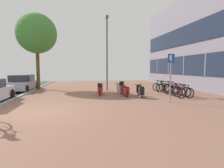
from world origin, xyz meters
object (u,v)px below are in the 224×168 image
bicycle_rack_03 (173,90)px  scooter_mid (120,88)px  bicycle_rack_02 (178,91)px  parking_sign (171,73)px  bicycle_rack_00 (186,93)px  parked_car_far (22,83)px  bicycle_rack_04 (171,89)px  bicycle_rack_05 (164,88)px  bicycle_rack_06 (163,87)px  bicycle_rack_01 (182,92)px  scooter_far (126,91)px  lamp_post (107,50)px  bicycle_rack_07 (159,87)px  street_tree (37,34)px  scooter_near (100,89)px  scooter_extra (141,91)px

bicycle_rack_03 → scooter_mid: bearing=164.5°
bicycle_rack_02 → parking_sign: 3.33m
bicycle_rack_00 → bicycle_rack_02: bicycle_rack_00 is taller
bicycle_rack_03 → parked_car_far: 12.75m
bicycle_rack_04 → bicycle_rack_05: bearing=110.2°
parking_sign → bicycle_rack_06: bearing=68.5°
bicycle_rack_01 → bicycle_rack_03: size_ratio=1.00×
bicycle_rack_06 → scooter_far: bearing=-151.4°
bicycle_rack_01 → scooter_mid: 4.45m
bicycle_rack_03 → bicycle_rack_00: bearing=-93.0°
bicycle_rack_02 → parked_car_far: size_ratio=0.31×
bicycle_rack_02 → lamp_post: (-4.65, 3.68, 3.19)m
bicycle_rack_07 → street_tree: street_tree is taller
bicycle_rack_05 → scooter_near: bicycle_rack_05 is taller
bicycle_rack_01 → parked_car_far: 13.23m
scooter_near → scooter_mid: 1.74m
bicycle_rack_07 → scooter_near: 5.81m
parked_car_far → street_tree: size_ratio=0.62×
bicycle_rack_05 → street_tree: bearing=159.4°
bicycle_rack_06 → scooter_mid: size_ratio=0.76×
bicycle_rack_05 → scooter_near: (-5.38, -0.75, 0.06)m
bicycle_rack_00 → bicycle_rack_06: 3.65m
scooter_mid → scooter_extra: scooter_mid is taller
bicycle_rack_00 → scooter_mid: size_ratio=0.79×
bicycle_rack_01 → bicycle_rack_04: bearing=85.8°
bicycle_rack_04 → lamp_post: (-4.71, 2.47, 3.17)m
bicycle_rack_05 → parked_car_far: 12.30m
parked_car_far → bicycle_rack_04: bearing=-17.7°
street_tree → scooter_near: bearing=-41.9°
bicycle_rack_01 → street_tree: (-10.76, 6.43, 4.76)m
scooter_extra → street_tree: size_ratio=0.26×
bicycle_rack_01 → bicycle_rack_06: bearing=88.7°
bicycle_rack_03 → scooter_far: 3.74m
bicycle_rack_06 → street_tree: (-10.83, 3.39, 4.77)m
bicycle_rack_07 → parking_sign: size_ratio=0.48×
bicycle_rack_02 → bicycle_rack_03: 0.61m
bicycle_rack_01 → parking_sign: size_ratio=0.48×
bicycle_rack_02 → street_tree: street_tree is taller
bicycle_rack_00 → scooter_mid: bearing=142.3°
bicycle_rack_03 → bicycle_rack_05: (-0.08, 1.21, 0.02)m
scooter_near → parking_sign: 5.17m
bicycle_rack_01 → scooter_mid: scooter_mid is taller
bicycle_rack_00 → bicycle_rack_04: (0.24, 2.43, 0.02)m
bicycle_rack_05 → bicycle_rack_04: bearing=-69.8°
bicycle_rack_05 → lamp_post: 5.79m
bicycle_rack_00 → bicycle_rack_06: size_ratio=1.03×
bicycle_rack_07 → street_tree: (-10.76, 2.79, 4.76)m
scooter_extra → street_tree: (-7.88, 6.16, 4.69)m
scooter_extra → lamp_post: (-1.69, 4.01, 3.11)m
parked_car_far → street_tree: bearing=32.7°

